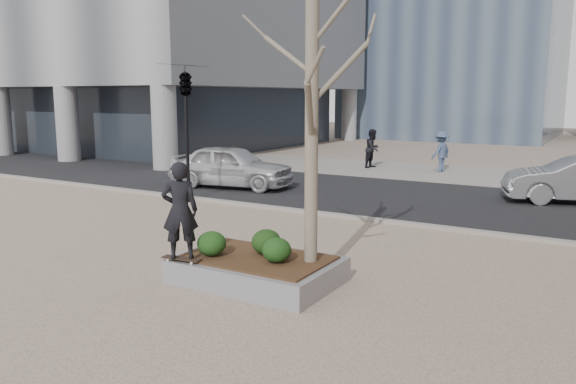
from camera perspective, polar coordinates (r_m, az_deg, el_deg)
The scene contains 15 objects.
ground at distance 11.45m, azimuth -7.36°, elevation -8.17°, with size 120.00×120.00×0.00m, color tan.
street at distance 20.05m, azimuth 10.52°, elevation -0.46°, with size 60.00×8.00×0.02m, color black.
far_sidewalk at distance 26.65m, azimuth 15.77°, elevation 1.85°, with size 60.00×6.00×0.02m, color gray.
planter at distance 10.82m, azimuth -3.17°, elevation -7.93°, with size 3.00×2.00×0.45m, color gray.
planter_mulch at distance 10.75m, azimuth -3.18°, elevation -6.69°, with size 2.70×1.70×0.04m, color #382314.
sycamore_tree at distance 10.05m, azimuth 2.44°, elevation 11.35°, with size 2.80×2.80×6.60m, color gray, non-canonical shape.
shrub_left at distance 10.84m, azimuth -7.76°, elevation -5.21°, with size 0.56×0.56×0.47m, color #1A3B13.
shrub_middle at distance 10.84m, azimuth -2.22°, elevation -5.08°, with size 0.57×0.57×0.49m, color black.
shrub_right at distance 10.32m, azimuth -1.16°, elevation -5.92°, with size 0.54×0.54×0.46m, color #1A3B13.
skateboard at distance 10.73m, azimuth -10.76°, elevation -6.78°, with size 0.78×0.20×0.07m, color black, non-canonical shape.
skateboarder at distance 10.50m, azimuth -10.92°, elevation -1.84°, with size 0.66×0.43×1.81m, color black.
police_car at distance 21.69m, azimuth -5.78°, elevation 2.64°, with size 1.93×4.81×1.64m, color silver.
pedestrian_a at distance 27.77m, azimuth 8.61°, elevation 4.39°, with size 0.91×0.71×1.88m, color black.
pedestrian_b at distance 26.96m, azimuth 15.25°, elevation 4.00°, with size 1.21×0.70×1.88m, color #405174.
traffic_light_near at distance 18.77m, azimuth -10.23°, elevation 5.76°, with size 0.60×2.48×4.50m, color black, non-canonical shape.
Camera 1 is at (6.77, -8.54, 3.51)m, focal length 35.00 mm.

